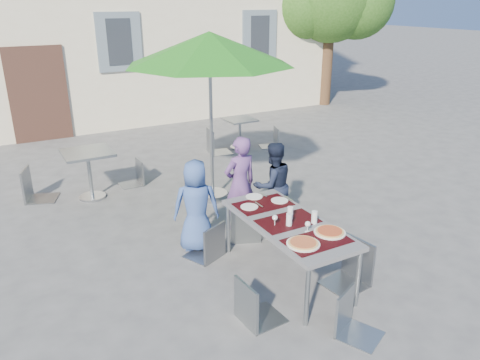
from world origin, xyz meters
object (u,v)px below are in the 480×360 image
pizza_near_right (330,232)px  dining_table (288,225)px  chair_1 (245,203)px  bg_chair_r_0 (134,158)px  cafe_table_1 (240,129)px  chair_4 (355,237)px  child_1 (240,184)px  chair_3 (254,277)px  chair_2 (274,204)px  pizza_near_left (303,243)px  cafe_table_0 (89,165)px  patio_umbrella (210,50)px  child_2 (273,185)px  bg_chair_l_1 (215,126)px  chair_5 (356,290)px  chair_0 (208,221)px  bg_chair_l_0 (30,165)px  child_0 (196,206)px  bg_chair_r_1 (272,125)px

pizza_near_right → dining_table: bearing=116.3°
chair_1 → bg_chair_r_0: 2.92m
dining_table → cafe_table_1: dining_table is taller
pizza_near_right → cafe_table_1: (1.85, 5.38, -0.33)m
chair_4 → cafe_table_1: (1.47, 5.39, -0.17)m
child_1 → chair_3: size_ratio=1.49×
dining_table → bg_chair_r_0: bg_chair_r_0 is taller
chair_2 → dining_table: bearing=-114.6°
pizza_near_left → pizza_near_right: same height
dining_table → cafe_table_0: (-1.52, 3.61, -0.09)m
child_1 → patio_umbrella: patio_umbrella is taller
child_1 → chair_4: size_ratio=1.37×
child_2 → chair_2: bearing=62.6°
child_1 → child_2: bearing=161.8°
pizza_near_left → bg_chair_l_1: (1.59, 5.37, -0.15)m
pizza_near_right → cafe_table_1: bearing=71.1°
chair_2 → chair_5: bearing=-101.7°
chair_0 → bg_chair_l_1: bg_chair_l_1 is taller
cafe_table_1 → cafe_table_0: bearing=-160.2°
patio_umbrella → bg_chair_l_1: patio_umbrella is taller
chair_5 → bg_chair_l_0: bg_chair_l_0 is taller
chair_3 → chair_5: (0.78, -0.63, -0.04)m
child_2 → cafe_table_1: 3.93m
pizza_near_right → child_1: child_1 is taller
chair_2 → bg_chair_l_0: size_ratio=0.81×
patio_umbrella → chair_5: bearing=-94.1°
chair_0 → chair_5: size_ratio=1.05×
child_2 → chair_2: child_2 is taller
chair_0 → dining_table: bearing=-53.3°
bg_chair_l_1 → pizza_near_left: bearing=-106.5°
child_1 → pizza_near_right: bearing=89.2°
child_0 → chair_5: bearing=126.9°
patio_umbrella → bg_chair_l_0: 3.52m
pizza_near_left → child_2: 1.98m
dining_table → cafe_table_0: cafe_table_0 is taller
chair_5 → chair_2: bearing=78.3°
chair_3 → cafe_table_1: 6.17m
pizza_near_right → cafe_table_0: bearing=113.3°
patio_umbrella → bg_chair_r_1: patio_umbrella is taller
bg_chair_r_0 → cafe_table_1: size_ratio=1.28×
dining_table → chair_5: (-0.00, -1.19, -0.18)m
dining_table → child_0: 1.34m
bg_chair_r_1 → cafe_table_1: bearing=159.4°
child_2 → bg_chair_r_1: 4.02m
pizza_near_right → chair_1: (-0.21, 1.53, -0.20)m
child_2 → bg_chair_r_0: 2.92m
child_2 → patio_umbrella: (-0.34, 1.33, 1.82)m
patio_umbrella → bg_chair_l_0: bearing=151.8°
chair_5 → bg_chair_l_0: size_ratio=0.84×
chair_5 → bg_chair_l_1: (1.42, 6.02, 0.11)m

